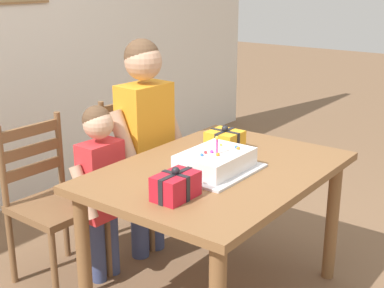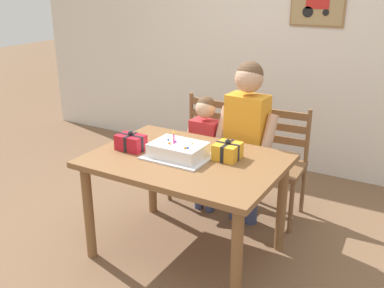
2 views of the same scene
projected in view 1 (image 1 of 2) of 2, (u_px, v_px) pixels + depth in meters
name	position (u px, v px, depth m)	size (l,w,h in m)	color
dining_table	(218.00, 187.00, 2.68)	(1.30, 0.93, 0.75)	brown
birthday_cake	(215.00, 162.00, 2.58)	(0.44, 0.34, 0.19)	silver
gift_box_red_large	(225.00, 141.00, 2.90)	(0.17, 0.18, 0.15)	gold
gift_box_beside_cake	(176.00, 186.00, 2.27)	(0.21, 0.14, 0.15)	red
chair_left	(52.00, 202.00, 2.95)	(0.43, 0.43, 0.92)	brown
chair_right	(141.00, 166.00, 3.51)	(0.44, 0.44, 0.92)	brown
child_older	(145.00, 128.00, 3.12)	(0.49, 0.28, 1.33)	#38426B
child_younger	(101.00, 177.00, 2.90)	(0.37, 0.21, 1.02)	#38426B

